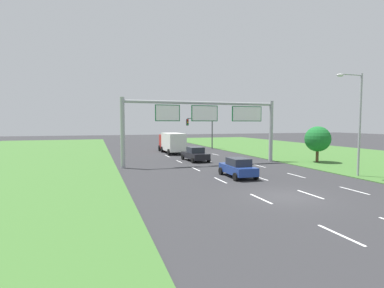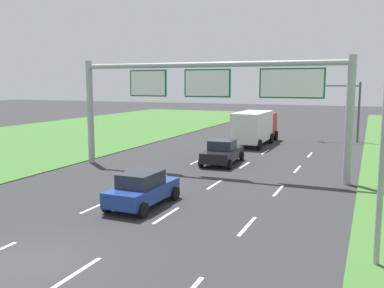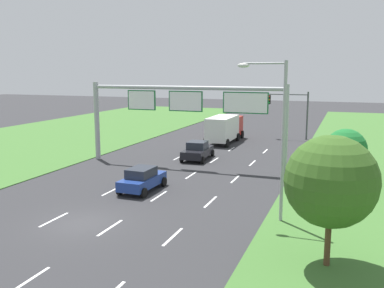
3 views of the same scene
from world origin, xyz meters
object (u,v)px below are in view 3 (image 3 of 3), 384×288
(car_near_red, at_px, (198,151))
(traffic_light_mast, at_px, (291,106))
(box_truck, at_px, (225,128))
(roadside_tree_mid, at_px, (346,150))
(car_lead_silver, at_px, (142,179))
(street_lamp, at_px, (276,127))
(sign_gantry, at_px, (187,108))
(roadside_tree_near, at_px, (331,182))

(car_near_red, distance_m, traffic_light_mast, 16.71)
(box_truck, distance_m, roadside_tree_mid, 20.34)
(box_truck, bearing_deg, car_lead_silver, -88.94)
(street_lamp, bearing_deg, roadside_tree_mid, 67.78)
(box_truck, bearing_deg, street_lamp, -67.94)
(sign_gantry, distance_m, traffic_light_mast, 19.26)
(car_near_red, bearing_deg, roadside_tree_near, -59.81)
(car_near_red, relative_size, street_lamp, 0.54)
(sign_gantry, relative_size, traffic_light_mast, 3.08)
(traffic_light_mast, xyz_separation_m, street_lamp, (3.01, -29.09, 1.21))
(roadside_tree_near, bearing_deg, car_near_red, 123.34)
(box_truck, xyz_separation_m, roadside_tree_mid, (13.01, -15.60, 1.02))
(car_lead_silver, distance_m, roadside_tree_mid, 14.00)
(car_lead_silver, xyz_separation_m, traffic_light_mast, (6.28, 26.27, 3.06))
(car_near_red, relative_size, box_truck, 0.57)
(traffic_light_mast, distance_m, roadside_tree_near, 34.35)
(box_truck, distance_m, sign_gantry, 13.54)
(car_near_red, distance_m, box_truck, 10.12)
(car_lead_silver, relative_size, roadside_tree_mid, 1.00)
(street_lamp, bearing_deg, traffic_light_mast, 95.91)
(car_near_red, relative_size, roadside_tree_near, 0.83)
(car_near_red, distance_m, roadside_tree_near, 22.48)
(car_lead_silver, xyz_separation_m, street_lamp, (9.29, -2.82, 4.27))
(car_lead_silver, bearing_deg, car_near_red, 91.10)
(car_lead_silver, height_order, traffic_light_mast, traffic_light_mast)
(street_lamp, height_order, roadside_tree_near, street_lamp)
(car_lead_silver, relative_size, traffic_light_mast, 0.73)
(box_truck, bearing_deg, roadside_tree_near, -66.08)
(sign_gantry, xyz_separation_m, roadside_tree_near, (12.11, -15.59, -1.35))
(sign_gantry, bearing_deg, roadside_tree_mid, -11.16)
(street_lamp, xyz_separation_m, roadside_tree_mid, (3.42, 8.38, -2.41))
(street_lamp, height_order, roadside_tree_mid, street_lamp)
(car_near_red, bearing_deg, roadside_tree_mid, -26.64)
(car_lead_silver, distance_m, box_truck, 21.18)
(car_lead_silver, height_order, roadside_tree_mid, roadside_tree_mid)
(car_near_red, bearing_deg, sign_gantry, -90.39)
(box_truck, relative_size, roadside_tree_near, 1.46)
(box_truck, xyz_separation_m, sign_gantry, (0.46, -13.13, 3.31))
(roadside_tree_mid, bearing_deg, box_truck, 129.82)
(car_near_red, height_order, sign_gantry, sign_gantry)
(sign_gantry, bearing_deg, box_truck, 92.01)
(street_lamp, bearing_deg, roadside_tree_near, -57.73)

